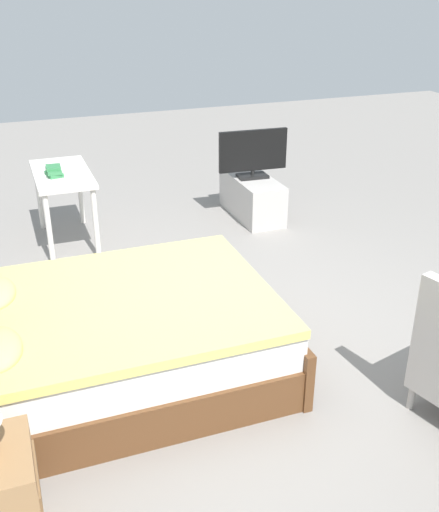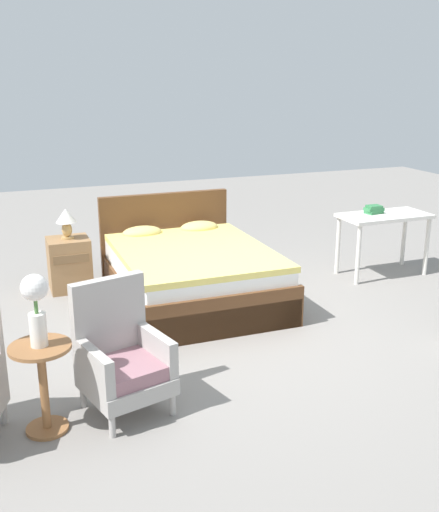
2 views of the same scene
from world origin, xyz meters
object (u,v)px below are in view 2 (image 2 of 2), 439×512
(armchair_by_window_right, at_px, (122,359))
(vanity_desk, at_px, (384,223))
(side_table, at_px, (43,378))
(table_lamp, at_px, (66,219))
(book_stack, at_px, (374,210))
(flower_vase, at_px, (36,303))
(bed, at_px, (190,272))
(nightstand, at_px, (70,264))

(armchair_by_window_right, height_order, vanity_desk, armchair_by_window_right)
(side_table, xyz_separation_m, table_lamp, (0.53, 2.73, 0.41))
(side_table, distance_m, book_stack, 4.43)
(side_table, xyz_separation_m, flower_vase, (0.00, 0.00, 0.52))
(flower_vase, distance_m, vanity_desk, 4.48)
(table_lamp, bearing_deg, flower_vase, -100.95)
(vanity_desk, bearing_deg, flower_vase, -154.20)
(vanity_desk, xyz_separation_m, book_stack, (-0.10, 0.08, 0.15))
(armchair_by_window_right, bearing_deg, table_lamp, 90.21)
(armchair_by_window_right, height_order, book_stack, armchair_by_window_right)
(bed, distance_m, vanity_desk, 2.39)
(nightstand, height_order, book_stack, book_stack)
(armchair_by_window_right, distance_m, nightstand, 2.63)
(armchair_by_window_right, xyz_separation_m, vanity_desk, (3.49, 1.84, 0.24))
(nightstand, distance_m, vanity_desk, 3.60)
(bed, xyz_separation_m, vanity_desk, (2.36, -0.03, 0.32))
(table_lamp, bearing_deg, book_stack, -11.72)
(armchair_by_window_right, bearing_deg, book_stack, 29.56)
(bed, distance_m, armchair_by_window_right, 2.18)
(bed, bearing_deg, flower_vase, -130.08)
(vanity_desk, height_order, book_stack, book_stack)
(table_lamp, bearing_deg, bed, -33.70)
(side_table, bearing_deg, nightstand, 79.05)
(vanity_desk, bearing_deg, table_lamp, 167.37)
(armchair_by_window_right, bearing_deg, side_table, -169.31)
(book_stack, bearing_deg, bed, -178.74)
(armchair_by_window_right, relative_size, flower_vase, 1.93)
(nightstand, bearing_deg, table_lamp, 90.00)
(nightstand, relative_size, vanity_desk, 0.55)
(side_table, distance_m, vanity_desk, 4.48)
(armchair_by_window_right, xyz_separation_m, book_stack, (3.39, 1.92, 0.40))
(side_table, bearing_deg, flower_vase, 0.00)
(armchair_by_window_right, height_order, nightstand, armchair_by_window_right)
(vanity_desk, bearing_deg, bed, 179.32)
(bed, distance_m, nightstand, 1.36)
(armchair_by_window_right, height_order, table_lamp, armchair_by_window_right)
(nightstand, bearing_deg, vanity_desk, -12.62)
(bed, relative_size, flower_vase, 4.31)
(flower_vase, distance_m, table_lamp, 2.78)
(flower_vase, height_order, vanity_desk, flower_vase)
(nightstand, height_order, table_lamp, table_lamp)
(bed, bearing_deg, table_lamp, 146.30)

